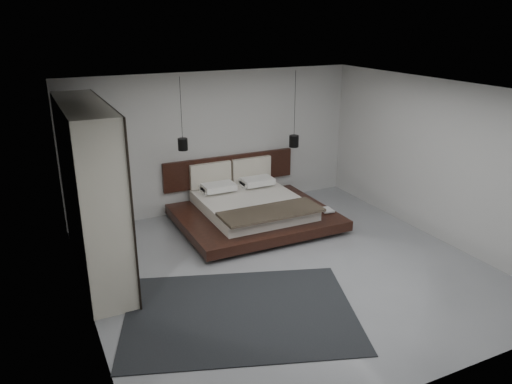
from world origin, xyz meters
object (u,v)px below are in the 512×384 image
pendant_left (183,144)px  rug (240,313)px  bed (252,209)px  wardrobe (91,192)px  lattice_screen (64,173)px  pendant_right (294,141)px

pendant_left → rug: 3.61m
bed → pendant_left: bearing=158.7°
rug → bed: bearing=61.8°
pendant_left → wardrobe: bearing=-146.0°
lattice_screen → bed: lattice_screen is taller
bed → wardrobe: 3.25m
rug → lattice_screen: bearing=117.8°
lattice_screen → rug: 3.97m
lattice_screen → bed: 3.43m
lattice_screen → rug: lattice_screen is taller
bed → rug: bed is taller
pendant_left → wardrobe: 2.21m
pendant_left → bed: bearing=-21.3°
wardrobe → rug: wardrobe is taller
lattice_screen → pendant_left: bearing=-2.5°
lattice_screen → wardrobe: size_ratio=0.96×
rug → pendant_right: bearing=50.6°
lattice_screen → pendant_left: 2.09m
bed → pendant_left: (-1.17, 0.45, 1.30)m
pendant_right → wardrobe: bearing=-163.6°
pendant_right → rug: pendant_right is taller
pendant_right → wardrobe: (-4.15, -1.23, -0.08)m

